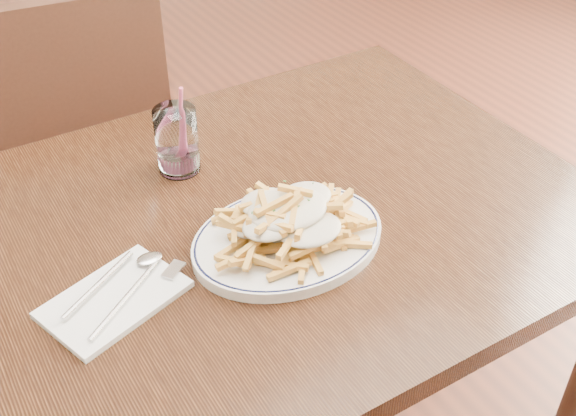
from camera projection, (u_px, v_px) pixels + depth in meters
table at (229, 262)px, 1.18m from camera, size 1.20×0.80×0.75m
chair_far at (75, 148)px, 1.72m from camera, size 0.48×0.48×0.93m
fries_plate at (288, 239)px, 1.09m from camera, size 0.32×0.28×0.02m
loaded_fries at (288, 215)px, 1.07m from camera, size 0.24×0.19×0.07m
napkin at (114, 299)px, 1.00m from camera, size 0.22×0.17×0.01m
cutlery at (112, 293)px, 1.00m from camera, size 0.19×0.17×0.01m
water_glass at (177, 144)px, 1.23m from camera, size 0.07×0.07×0.16m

